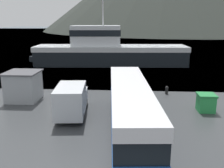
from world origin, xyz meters
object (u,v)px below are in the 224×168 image
(delivery_van, at_px, (72,99))
(small_boat, at_px, (50,57))
(fishing_boat, at_px, (108,50))
(dock_kiosk, at_px, (23,86))
(storage_bin, at_px, (206,103))
(tour_bus, at_px, (130,106))

(delivery_van, distance_m, small_boat, 29.01)
(fishing_boat, relative_size, small_boat, 3.39)
(fishing_boat, distance_m, dock_kiosk, 20.29)
(delivery_van, height_order, small_boat, delivery_van)
(delivery_van, bearing_deg, fishing_boat, 82.05)
(delivery_van, bearing_deg, storage_bin, 2.91)
(dock_kiosk, bearing_deg, small_boat, 101.54)
(fishing_boat, xyz_separation_m, storage_bin, (9.72, -21.15, -1.66))
(small_boat, bearing_deg, tour_bus, 152.93)
(tour_bus, height_order, dock_kiosk, tour_bus)
(tour_bus, bearing_deg, dock_kiosk, 143.72)
(tour_bus, bearing_deg, fishing_boat, 93.62)
(tour_bus, xyz_separation_m, delivery_van, (-4.50, 2.69, -0.51))
(tour_bus, height_order, storage_bin, tour_bus)
(tour_bus, xyz_separation_m, dock_kiosk, (-9.79, 6.15, -0.44))
(tour_bus, distance_m, delivery_van, 5.27)
(delivery_van, xyz_separation_m, small_boat, (-10.13, 27.18, -0.83))
(storage_bin, height_order, dock_kiosk, dock_kiosk)
(storage_bin, relative_size, small_boat, 0.20)
(tour_bus, xyz_separation_m, storage_bin, (6.25, 4.25, -1.07))
(delivery_van, relative_size, dock_kiosk, 1.86)
(dock_kiosk, bearing_deg, delivery_van, -33.18)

